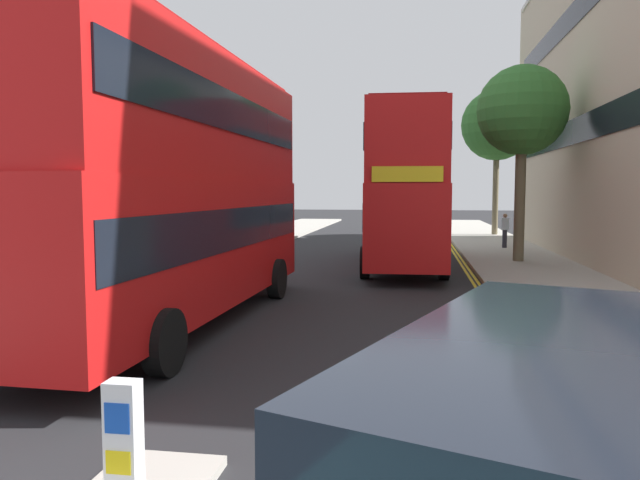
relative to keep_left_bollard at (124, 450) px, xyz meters
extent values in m
cube|color=#ADA89E|center=(6.50, 12.54, -0.54)|extent=(4.00, 80.00, 0.14)
cube|color=#ADA89E|center=(-6.50, 12.54, -0.54)|extent=(4.00, 80.00, 0.14)
cube|color=yellow|center=(4.40, 10.54, -0.60)|extent=(0.10, 56.00, 0.01)
cube|color=yellow|center=(4.24, 10.54, -0.60)|extent=(0.10, 56.00, 0.01)
cube|color=white|center=(0.00, 0.00, 0.13)|extent=(0.28, 0.20, 0.95)
cube|color=blue|center=(0.00, -0.10, 0.32)|extent=(0.22, 0.01, 0.26)
cube|color=yellow|center=(0.00, -0.10, -0.06)|extent=(0.22, 0.01, 0.20)
cube|color=red|center=(-2.46, 7.20, 1.13)|extent=(2.80, 10.87, 2.60)
cube|color=red|center=(-2.46, 7.20, 3.68)|extent=(2.74, 10.65, 2.50)
cube|color=black|center=(-2.46, 7.20, 1.43)|extent=(2.82, 10.43, 0.84)
cube|color=black|center=(-2.46, 7.20, 3.78)|extent=(2.80, 10.22, 0.80)
cube|color=yellow|center=(-2.31, 12.57, 2.68)|extent=(2.00, 0.12, 0.44)
cube|color=maroon|center=(-2.46, 7.20, 4.98)|extent=(2.52, 9.78, 0.10)
cylinder|color=black|center=(-3.61, 10.58, -0.09)|extent=(0.33, 1.05, 1.04)
cylinder|color=black|center=(-1.11, 10.51, -0.09)|extent=(0.33, 1.05, 1.04)
cylinder|color=black|center=(-3.80, 3.88, -0.09)|extent=(0.33, 1.05, 1.04)
cylinder|color=black|center=(-1.30, 3.81, -0.09)|extent=(0.33, 1.05, 1.04)
cube|color=red|center=(1.98, 17.82, 1.13)|extent=(2.97, 10.90, 2.60)
cube|color=red|center=(1.98, 17.82, 3.68)|extent=(2.91, 10.68, 2.50)
cube|color=black|center=(1.98, 17.82, 1.43)|extent=(2.98, 10.47, 0.84)
cube|color=black|center=(1.98, 17.82, 3.78)|extent=(2.96, 10.25, 0.80)
cube|color=yellow|center=(2.22, 12.44, 2.68)|extent=(2.00, 0.15, 0.44)
cube|color=maroon|center=(1.98, 17.82, 4.98)|extent=(2.67, 9.81, 0.10)
cylinder|color=black|center=(3.38, 14.53, -0.09)|extent=(0.35, 1.05, 1.04)
cylinder|color=black|center=(0.88, 14.42, -0.09)|extent=(0.35, 1.05, 1.04)
cylinder|color=black|center=(3.09, 21.22, -0.09)|extent=(0.35, 1.05, 1.04)
cylinder|color=black|center=(0.59, 21.11, -0.09)|extent=(0.35, 1.05, 1.04)
cube|color=black|center=(3.25, -1.66, 1.13)|extent=(2.66, 3.46, 0.76)
cylinder|color=#2D2D38|center=(6.69, 24.53, -0.04)|extent=(0.22, 0.22, 0.85)
cube|color=silver|center=(6.69, 24.53, 0.66)|extent=(0.34, 0.22, 0.56)
sphere|color=#9E7051|center=(6.69, 24.53, 1.05)|extent=(0.20, 0.20, 0.20)
cylinder|color=#6B6047|center=(6.41, 19.07, 1.89)|extent=(0.40, 0.40, 4.71)
cylinder|color=#6B6047|center=(6.94, 19.14, 4.61)|extent=(0.28, 1.12, 0.83)
cylinder|color=#6B6047|center=(6.55, 19.56, 4.60)|extent=(1.07, 0.41, 0.81)
cylinder|color=#6B6047|center=(6.04, 19.52, 4.65)|extent=(1.02, 0.87, 0.91)
cylinder|color=#6B6047|center=(5.71, 18.71, 4.79)|extent=(0.84, 1.49, 1.18)
cylinder|color=#6B6047|center=(6.67, 18.61, 4.61)|extent=(1.02, 0.65, 0.83)
sphere|color=#33702D|center=(6.41, 19.07, 5.25)|extent=(3.37, 3.37, 3.37)
cylinder|color=#6B6047|center=(7.40, 33.58, 2.25)|extent=(0.36, 0.36, 5.44)
cylinder|color=#6B6047|center=(7.87, 33.66, 5.30)|extent=(0.28, 1.01, 0.75)
cylinder|color=#6B6047|center=(7.39, 34.18, 5.39)|extent=(1.25, 0.15, 0.93)
cylinder|color=#6B6047|center=(6.71, 33.45, 5.47)|extent=(0.39, 1.46, 1.08)
cylinder|color=#6B6047|center=(7.38, 33.04, 5.35)|extent=(1.13, 0.17, 0.84)
sphere|color=#33702D|center=(7.40, 33.58, 6.27)|extent=(4.34, 4.34, 4.34)
cube|color=black|center=(8.48, 18.71, 9.08)|extent=(0.04, 24.64, 1.00)
cube|color=black|center=(8.48, 18.71, 4.51)|extent=(0.04, 24.64, 1.00)
camera|label=1|loc=(2.41, -4.57, 2.19)|focal=33.37mm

